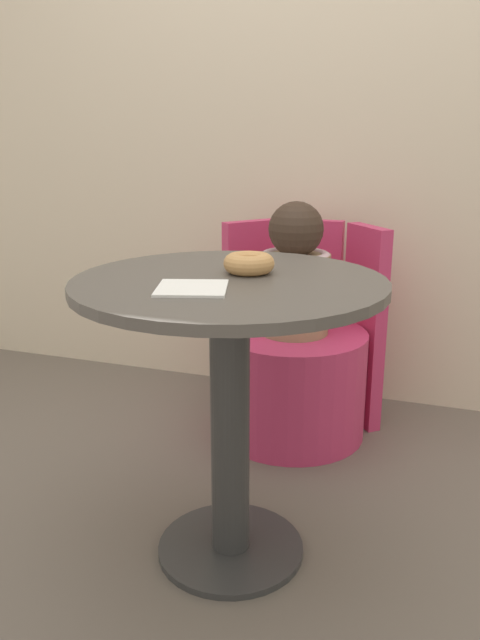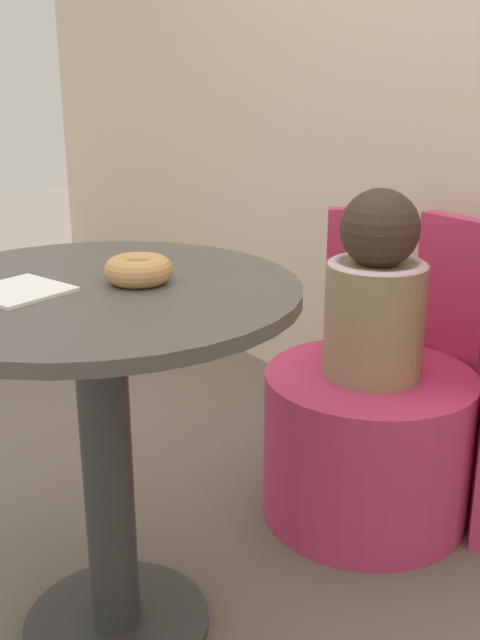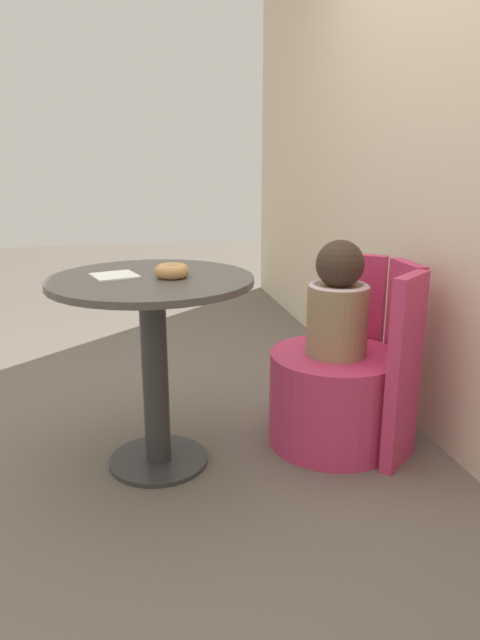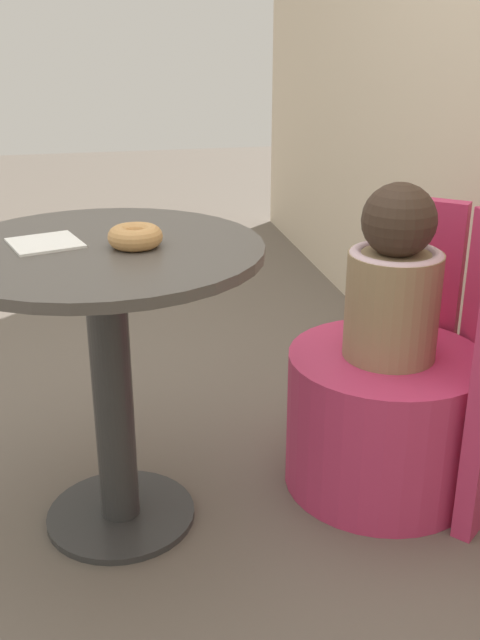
% 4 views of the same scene
% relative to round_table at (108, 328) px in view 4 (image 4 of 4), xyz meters
% --- Properties ---
extents(ground_plane, '(12.00, 12.00, 0.00)m').
position_rel_round_table_xyz_m(ground_plane, '(0.07, 0.04, -0.54)').
color(ground_plane, '#665B51').
extents(round_table, '(0.74, 0.74, 0.74)m').
position_rel_round_table_xyz_m(round_table, '(0.00, 0.00, 0.00)').
color(round_table, '#333333').
rests_on(round_table, ground_plane).
extents(tub_chair, '(0.53, 0.53, 0.39)m').
position_rel_round_table_xyz_m(tub_chair, '(-0.02, 0.72, -0.34)').
color(tub_chair, '#C63360').
rests_on(tub_chair, ground_plane).
extents(booth_backrest, '(0.63, 0.23, 0.75)m').
position_rel_round_table_xyz_m(booth_backrest, '(-0.02, 0.94, -0.16)').
color(booth_backrest, '#C63360').
rests_on(booth_backrest, ground_plane).
extents(child_figure, '(0.24, 0.24, 0.46)m').
position_rel_round_table_xyz_m(child_figure, '(-0.02, 0.72, 0.06)').
color(child_figure, '#937A56').
rests_on(child_figure, tub_chair).
extents(donut, '(0.12, 0.12, 0.05)m').
position_rel_round_table_xyz_m(donut, '(0.02, 0.07, 0.22)').
color(donut, tan).
rests_on(donut, round_table).
extents(paper_napkin, '(0.19, 0.19, 0.01)m').
position_rel_round_table_xyz_m(paper_napkin, '(-0.04, -0.13, 0.20)').
color(paper_napkin, white).
rests_on(paper_napkin, round_table).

